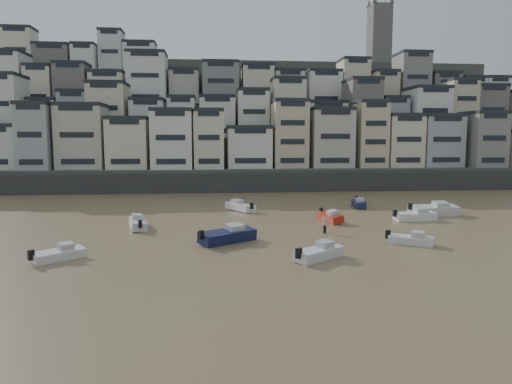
{
  "coord_description": "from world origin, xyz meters",
  "views": [
    {
      "loc": [
        4.18,
        -19.12,
        9.72
      ],
      "look_at": [
        8.8,
        30.0,
        4.0
      ],
      "focal_mm": 32.0,
      "sensor_mm": 36.0,
      "label": 1
    }
  ],
  "objects": [
    {
      "name": "ground",
      "position": [
        0.0,
        0.0,
        0.0
      ],
      "size": [
        400.0,
        400.0,
        0.0
      ],
      "primitive_type": "plane",
      "color": "olive",
      "rests_on": "ground"
    },
    {
      "name": "harbor_wall",
      "position": [
        10.0,
        65.0,
        1.75
      ],
      "size": [
        140.0,
        3.0,
        3.5
      ],
      "primitive_type": "cube",
      "color": "#38383A",
      "rests_on": "ground"
    },
    {
      "name": "hillside",
      "position": [
        14.73,
        104.84,
        13.01
      ],
      "size": [
        141.04,
        66.0,
        50.0
      ],
      "color": "#4C4C47",
      "rests_on": "ground"
    },
    {
      "name": "boat_a",
      "position": [
        12.7,
        16.53,
        0.7
      ],
      "size": [
        5.14,
        4.41,
        1.4
      ],
      "primitive_type": null,
      "rotation": [
        0.0,
        0.0,
        0.64
      ],
      "color": "silver",
      "rests_on": "ground"
    },
    {
      "name": "boat_b",
      "position": [
        22.4,
        20.84,
        0.6
      ],
      "size": [
        4.51,
        3.44,
        1.2
      ],
      "primitive_type": null,
      "rotation": [
        0.0,
        0.0,
        -0.53
      ],
      "color": "silver",
      "rests_on": "ground"
    },
    {
      "name": "boat_c",
      "position": [
        5.48,
        23.29,
        0.85
      ],
      "size": [
        6.32,
        5.24,
        1.71
      ],
      "primitive_type": null,
      "rotation": [
        0.0,
        0.0,
        0.6
      ],
      "color": "#151A42",
      "rests_on": "ground"
    },
    {
      "name": "boat_d",
      "position": [
        28.31,
        32.98,
        0.75
      ],
      "size": [
        5.65,
        2.29,
        1.5
      ],
      "primitive_type": null,
      "rotation": [
        0.0,
        0.0,
        0.09
      ],
      "color": "silver",
      "rests_on": "ground"
    },
    {
      "name": "boat_e",
      "position": [
        17.86,
        33.14,
        0.67
      ],
      "size": [
        2.68,
        5.18,
        1.35
      ],
      "primitive_type": null,
      "rotation": [
        0.0,
        0.0,
        -1.35
      ],
      "color": "#A82414",
      "rests_on": "ground"
    },
    {
      "name": "boat_f",
      "position": [
        -4.12,
        31.14,
        0.74
      ],
      "size": [
        3.08,
        5.72,
        1.49
      ],
      "primitive_type": null,
      "rotation": [
        0.0,
        0.0,
        1.82
      ],
      "color": "silver",
      "rests_on": "ground"
    },
    {
      "name": "boat_g",
      "position": [
        32.23,
        36.13,
        0.93
      ],
      "size": [
        6.92,
        2.6,
        1.86
      ],
      "primitive_type": null,
      "rotation": [
        0.0,
        0.0,
        0.06
      ],
      "color": "silver",
      "rests_on": "ground"
    },
    {
      "name": "boat_h",
      "position": [
        7.8,
        42.48,
        0.78
      ],
      "size": [
        4.51,
        5.86,
        1.56
      ],
      "primitive_type": null,
      "rotation": [
        0.0,
        0.0,
        2.1
      ],
      "color": "white",
      "rests_on": "ground"
    },
    {
      "name": "boat_i",
      "position": [
        24.98,
        44.12,
        0.7
      ],
      "size": [
        2.51,
        5.35,
        1.4
      ],
      "primitive_type": null,
      "rotation": [
        0.0,
        0.0,
        -1.74
      ],
      "color": "#151B43",
      "rests_on": "ground"
    },
    {
      "name": "boat_j",
      "position": [
        -8.33,
        18.18,
        0.61
      ],
      "size": [
        4.35,
        3.99,
        1.22
      ],
      "primitive_type": null,
      "rotation": [
        0.0,
        0.0,
        0.7
      ],
      "color": "white",
      "rests_on": "ground"
    },
    {
      "name": "person_pink",
      "position": [
        15.69,
        26.72,
        0.87
      ],
      "size": [
        0.44,
        0.44,
        1.74
      ],
      "primitive_type": null,
      "color": "#CF929D",
      "rests_on": "ground"
    }
  ]
}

